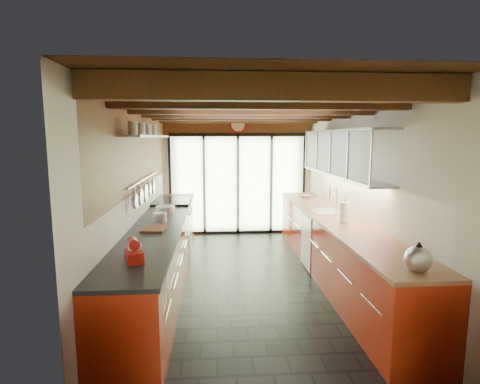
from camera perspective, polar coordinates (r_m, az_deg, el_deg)
The scene contains 18 objects.
ground at distance 5.71m, azimuth 1.45°, elevation -13.09°, with size 5.50×5.50×0.00m, color black.
room_shell at distance 5.33m, azimuth 1.52°, elevation 3.69°, with size 5.50×5.50×5.50m.
ceiling_beams at distance 5.70m, azimuth 1.18°, elevation 12.11°, with size 3.14×5.06×4.90m.
glass_door at distance 8.01m, azimuth -0.33°, elevation 5.28°, with size 2.95×0.10×2.90m.
left_counter at distance 5.59m, azimuth -11.82°, elevation -8.75°, with size 0.68×5.00×0.92m.
range_stove at distance 6.97m, azimuth -10.21°, elevation -5.20°, with size 0.66×0.90×0.97m.
right_counter at distance 5.82m, azimuth 14.20°, elevation -8.15°, with size 0.68×5.00×0.92m.
sink_assembly at distance 6.07m, azimuth 13.32°, elevation -2.57°, with size 0.45×0.52×0.43m.
upper_cabinets_right at distance 5.92m, azimuth 15.22°, elevation 5.76°, with size 0.34×3.00×3.00m.
left_wall_fixtures at distance 5.56m, azimuth -13.97°, elevation 5.61°, with size 0.28×2.60×0.96m.
stand_mixer at distance 3.71m, azimuth -15.83°, elevation -8.80°, with size 0.23×0.29×0.23m.
pot_large at distance 5.35m, azimuth -12.10°, elevation -3.77°, with size 0.19×0.19×0.12m, color silver.
pot_small at distance 5.91m, azimuth -11.32°, elevation -2.65°, with size 0.29×0.29×0.11m, color silver.
cutting_board at distance 4.89m, azimuth -12.88°, elevation -5.48°, with size 0.28×0.39×0.03m, color brown.
kettle at distance 3.67m, azimuth 25.52°, elevation -8.98°, with size 0.24×0.30×0.28m.
paper_towel at distance 5.32m, azimuth 15.67°, elevation -3.06°, with size 0.17×0.17×0.34m.
soap_bottle at distance 6.52m, azimuth 11.93°, elevation -1.32°, with size 0.08×0.09×0.19m, color silver.
bowl at distance 7.43m, azimuth 9.93°, elevation -0.62°, with size 0.21×0.21×0.05m, color silver.
Camera 1 is at (-0.51, -5.29, 2.08)m, focal length 28.00 mm.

